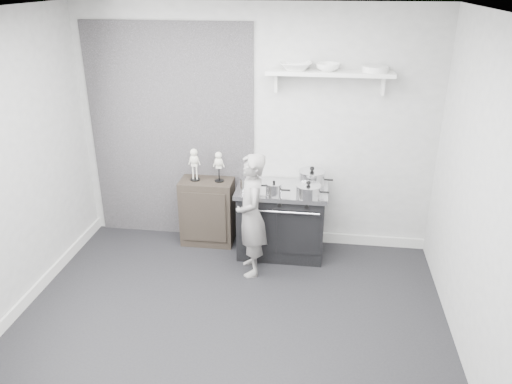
% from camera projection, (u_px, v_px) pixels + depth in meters
% --- Properties ---
extents(ground, '(4.00, 4.00, 0.00)m').
position_uv_depth(ground, '(226.00, 332.00, 4.46)').
color(ground, black).
rests_on(ground, ground).
extents(room_shell, '(4.02, 3.62, 2.71)m').
position_uv_depth(room_shell, '(213.00, 153.00, 3.96)').
color(room_shell, '#A1A29F').
rests_on(room_shell, ground).
extents(wall_shelf, '(1.30, 0.26, 0.24)m').
position_uv_depth(wall_shelf, '(330.00, 74.00, 5.08)').
color(wall_shelf, silver).
rests_on(wall_shelf, room_shell).
extents(stove, '(0.99, 0.62, 0.80)m').
position_uv_depth(stove, '(281.00, 221.00, 5.60)').
color(stove, black).
rests_on(stove, ground).
extents(side_cabinet, '(0.60, 0.35, 0.79)m').
position_uv_depth(side_cabinet, '(208.00, 212.00, 5.83)').
color(side_cabinet, black).
rests_on(side_cabinet, ground).
extents(child, '(0.43, 0.55, 1.33)m').
position_uv_depth(child, '(251.00, 215.00, 5.13)').
color(child, gray).
rests_on(child, ground).
extents(pot_front_left, '(0.31, 0.22, 0.18)m').
position_uv_depth(pot_front_left, '(250.00, 184.00, 5.35)').
color(pot_front_left, silver).
rests_on(pot_front_left, stove).
extents(pot_back_right, '(0.38, 0.29, 0.23)m').
position_uv_depth(pot_back_right, '(312.00, 178.00, 5.47)').
color(pot_back_right, silver).
rests_on(pot_back_right, stove).
extents(pot_front_right, '(0.35, 0.27, 0.18)m').
position_uv_depth(pot_front_right, '(308.00, 191.00, 5.22)').
color(pot_front_right, silver).
rests_on(pot_front_right, stove).
extents(pot_front_center, '(0.26, 0.17, 0.16)m').
position_uv_depth(pot_front_center, '(274.00, 189.00, 5.26)').
color(pot_front_center, silver).
rests_on(pot_front_center, stove).
extents(skeleton_full, '(0.12, 0.08, 0.43)m').
position_uv_depth(skeleton_full, '(194.00, 162.00, 5.61)').
color(skeleton_full, beige).
rests_on(skeleton_full, side_cabinet).
extents(skeleton_torso, '(0.11, 0.07, 0.40)m').
position_uv_depth(skeleton_torso, '(219.00, 165.00, 5.58)').
color(skeleton_torso, beige).
rests_on(skeleton_torso, side_cabinet).
extents(bowl_large, '(0.33, 0.33, 0.08)m').
position_uv_depth(bowl_large, '(296.00, 66.00, 5.09)').
color(bowl_large, white).
rests_on(bowl_large, wall_shelf).
extents(bowl_small, '(0.24, 0.24, 0.08)m').
position_uv_depth(bowl_small, '(328.00, 67.00, 5.05)').
color(bowl_small, white).
rests_on(bowl_small, wall_shelf).
extents(plate_stack, '(0.26, 0.26, 0.06)m').
position_uv_depth(plate_stack, '(375.00, 69.00, 5.00)').
color(plate_stack, silver).
rests_on(plate_stack, wall_shelf).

